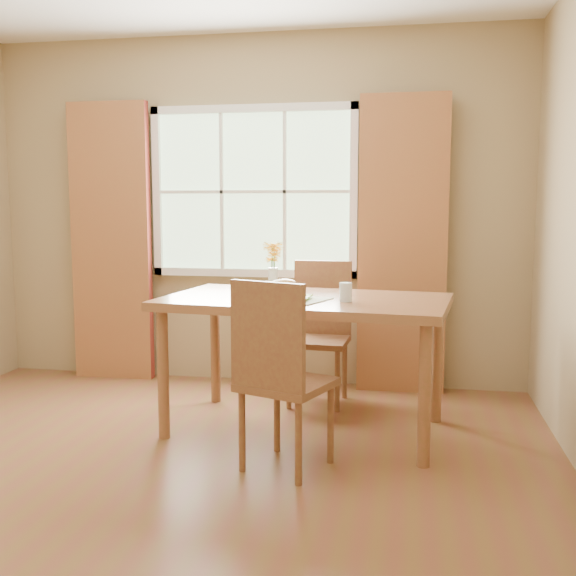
{
  "coord_description": "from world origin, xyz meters",
  "views": [
    {
      "loc": [
        1.21,
        -3.26,
        1.41
      ],
      "look_at": [
        0.48,
        0.73,
        0.9
      ],
      "focal_mm": 42.0,
      "sensor_mm": 36.0,
      "label": 1
    }
  ],
  "objects_px": {
    "dining_table": "(305,311)",
    "water_glass": "(346,293)",
    "flower_vase": "(273,261)",
    "chair_near": "(278,369)",
    "croissant_sandwich": "(284,288)",
    "chair_far": "(320,325)"
  },
  "relations": [
    {
      "from": "croissant_sandwich",
      "to": "water_glass",
      "type": "xyz_separation_m",
      "value": [
        0.37,
        0.02,
        -0.02
      ]
    },
    {
      "from": "croissant_sandwich",
      "to": "water_glass",
      "type": "bearing_deg",
      "value": -18.73
    },
    {
      "from": "dining_table",
      "to": "croissant_sandwich",
      "type": "distance_m",
      "value": 0.24
    },
    {
      "from": "chair_near",
      "to": "croissant_sandwich",
      "type": "xyz_separation_m",
      "value": [
        -0.07,
        0.56,
        0.35
      ]
    },
    {
      "from": "croissant_sandwich",
      "to": "chair_far",
      "type": "bearing_deg",
      "value": 60.33
    },
    {
      "from": "dining_table",
      "to": "chair_far",
      "type": "distance_m",
      "value": 0.69
    },
    {
      "from": "chair_near",
      "to": "flower_vase",
      "type": "xyz_separation_m",
      "value": [
        -0.22,
        0.93,
        0.48
      ]
    },
    {
      "from": "dining_table",
      "to": "chair_far",
      "type": "bearing_deg",
      "value": 96.24
    },
    {
      "from": "chair_far",
      "to": "water_glass",
      "type": "xyz_separation_m",
      "value": [
        0.26,
        -0.79,
        0.34
      ]
    },
    {
      "from": "dining_table",
      "to": "chair_near",
      "type": "bearing_deg",
      "value": -85.96
    },
    {
      "from": "water_glass",
      "to": "chair_far",
      "type": "bearing_deg",
      "value": 108.06
    },
    {
      "from": "chair_near",
      "to": "croissant_sandwich",
      "type": "bearing_deg",
      "value": 118.63
    },
    {
      "from": "chair_near",
      "to": "flower_vase",
      "type": "distance_m",
      "value": 1.07
    },
    {
      "from": "croissant_sandwich",
      "to": "flower_vase",
      "type": "bearing_deg",
      "value": 88.84
    },
    {
      "from": "chair_near",
      "to": "water_glass",
      "type": "xyz_separation_m",
      "value": [
        0.29,
        0.58,
        0.33
      ]
    },
    {
      "from": "dining_table",
      "to": "water_glass",
      "type": "bearing_deg",
      "value": -19.51
    },
    {
      "from": "dining_table",
      "to": "croissant_sandwich",
      "type": "height_order",
      "value": "croissant_sandwich"
    },
    {
      "from": "water_glass",
      "to": "chair_near",
      "type": "bearing_deg",
      "value": -116.94
    },
    {
      "from": "water_glass",
      "to": "flower_vase",
      "type": "relative_size",
      "value": 0.34
    },
    {
      "from": "water_glass",
      "to": "flower_vase",
      "type": "height_order",
      "value": "flower_vase"
    },
    {
      "from": "dining_table",
      "to": "flower_vase",
      "type": "xyz_separation_m",
      "value": [
        -0.25,
        0.23,
        0.29
      ]
    },
    {
      "from": "chair_far",
      "to": "flower_vase",
      "type": "relative_size",
      "value": 3.07
    }
  ]
}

